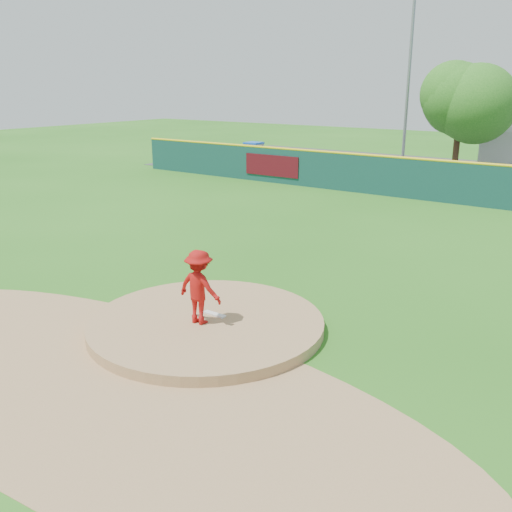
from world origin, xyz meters
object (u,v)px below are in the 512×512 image
Objects in this scene: pitcher at (199,287)px; playground_slide at (253,154)px; light_pole_left at (409,75)px; deciduous_tree at (461,101)px.

pitcher reaches higher than playground_slide.
pitcher is 0.16× the size of light_pole_left.
light_pole_left is at bearing -79.91° from pitcher.
playground_slide is 0.28× the size of light_pole_left.
pitcher is at bearing -56.63° from playground_slide.
light_pole_left is (9.13, 4.25, 5.20)m from playground_slide.
deciduous_tree is 0.67× the size of light_pole_left.
pitcher is 27.51m from playground_slide.
playground_slide is 13.82m from deciduous_tree.
light_pole_left is at bearing 24.96° from playground_slide.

